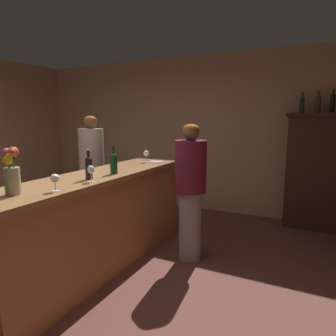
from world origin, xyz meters
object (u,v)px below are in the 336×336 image
Objects in this scene: display_cabinet at (319,170)px; cheese_plate at (156,162)px; wine_glass_mid at (55,179)px; flower_arrangement at (12,170)px; wine_bottle_syrah at (114,162)px; display_bottle_midleft at (318,103)px; display_bottle_left at (302,104)px; wine_bottle_pinot at (89,166)px; patron_by_cabinet at (92,168)px; bartender at (190,187)px; display_bottle_center at (333,102)px; wine_glass_rear at (146,154)px; wine_glass_front at (91,170)px; bar_counter at (100,221)px.

display_cabinet reaches higher than cheese_plate.
flower_arrangement is at bearing -133.17° from wine_glass_mid.
wine_glass_mid is (0.06, -0.85, -0.02)m from wine_bottle_syrah.
display_bottle_left is at bearing 180.00° from display_bottle_midleft.
wine_bottle_pinot is at bearing 100.56° from wine_glass_mid.
flower_arrangement is 4.01m from display_bottle_midleft.
patron_by_cabinet is 1.06× the size of bartender.
flower_arrangement is at bearing 58.12° from bartender.
display_bottle_left is at bearing -125.52° from bartender.
display_bottle_center is (2.22, 3.40, 0.63)m from flower_arrangement.
display_cabinet is at bearing -132.11° from bartender.
patron_by_cabinet is at bearing 114.92° from flower_arrangement.
wine_glass_mid is 3.63m from display_bottle_left.
flower_arrangement is 1.24× the size of display_bottle_midleft.
display_bottle_midleft reaches higher than wine_glass_mid.
wine_glass_rear is at bearing -152.32° from cheese_plate.
wine_bottle_syrah is at bearing -131.67° from display_bottle_center.
display_cabinet is at bearing 55.47° from wine_glass_front.
display_cabinet reaches higher than wine_glass_front.
cheese_plate is at bearing 92.14° from wine_glass_mid.
cheese_plate is (-0.07, 1.81, -0.09)m from wine_glass_mid.
wine_glass_rear is 0.18m from cheese_plate.
cheese_plate is 2.31m from display_bottle_left.
wine_glass_mid is at bearing -79.44° from wine_bottle_pinot.
display_cabinet reaches higher than flower_arrangement.
patron_by_cabinet is (-1.12, 1.73, -0.24)m from wine_glass_mid.
flower_arrangement is (-0.21, -0.22, 0.09)m from wine_glass_mid.
wine_bottle_syrah is 0.86m from wine_glass_mid.
wine_glass_front is 3.27m from display_bottle_left.
display_bottle_midleft reaches higher than flower_arrangement.
cheese_plate is (0.14, 1.04, 0.53)m from bar_counter.
display_cabinet is 1.09× the size of bartender.
patron_by_cabinet is (-1.05, -0.08, -0.14)m from cheese_plate.
wine_bottle_pinot is at bearing -128.29° from display_bottle_center.
wine_glass_rear is at bearing -145.79° from display_cabinet.
wine_bottle_pinot is at bearing 46.78° from bartender.
wine_bottle_pinot is 3.47m from display_bottle_center.
display_bottle_left is at bearing 62.99° from wine_glass_mid.
display_cabinet is 3.06m from wine_bottle_syrah.
cheese_plate is at bearing 86.04° from flower_arrangement.
wine_glass_front is 3.48m from display_bottle_center.
display_bottle_midleft is 2.38m from bartender.
flower_arrangement is (-0.02, -1.97, 0.07)m from wine_glass_rear.
display_cabinet is 8.82× the size of cheese_plate.
patron_by_cabinet is at bearing 133.59° from bar_counter.
wine_bottle_syrah is at bearing 83.65° from wine_bottle_pinot.
bartender is (0.81, 1.63, -0.38)m from flower_arrangement.
wine_glass_front is 1.75m from patron_by_cabinet.
wine_glass_mid is 0.39× the size of flower_arrangement.
wine_bottle_syrah is at bearing 27.31° from bar_counter.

